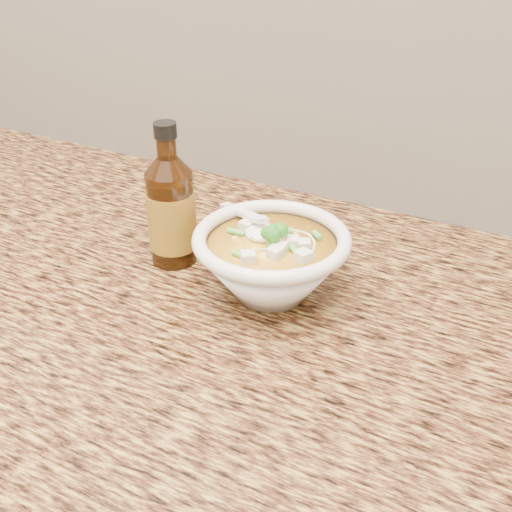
% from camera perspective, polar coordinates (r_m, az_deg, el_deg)
% --- Properties ---
extents(counter_slab, '(4.00, 0.68, 0.04)m').
position_cam_1_polar(counter_slab, '(0.82, -8.10, -3.05)').
color(counter_slab, '#A5883C').
rests_on(counter_slab, cabinet).
extents(soup_bowl, '(0.19, 0.18, 0.10)m').
position_cam_1_polar(soup_bowl, '(0.74, 1.36, -0.62)').
color(soup_bowl, white).
rests_on(soup_bowl, counter_slab).
extents(hot_sauce_bottle, '(0.06, 0.06, 0.18)m').
position_cam_1_polar(hot_sauce_bottle, '(0.81, -7.54, 3.95)').
color(hot_sauce_bottle, '#3D1E08').
rests_on(hot_sauce_bottle, counter_slab).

